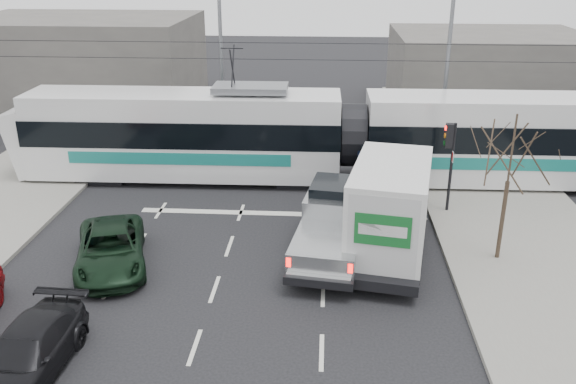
# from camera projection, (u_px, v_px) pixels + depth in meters

# --- Properties ---
(ground) EXTENTS (120.00, 120.00, 0.00)m
(ground) POSITION_uv_depth(u_px,v_px,m) (268.00, 291.00, 18.98)
(ground) COLOR black
(ground) RESTS_ON ground
(sidewalk_right) EXTENTS (6.00, 60.00, 0.15)m
(sidewalk_right) POSITION_uv_depth(u_px,v_px,m) (565.00, 299.00, 18.40)
(sidewalk_right) COLOR gray
(sidewalk_right) RESTS_ON ground
(rails) EXTENTS (60.00, 1.60, 0.03)m
(rails) POSITION_uv_depth(u_px,v_px,m) (289.00, 179.00, 28.25)
(rails) COLOR #33302D
(rails) RESTS_ON ground
(building_left) EXTENTS (14.00, 10.00, 6.00)m
(building_left) POSITION_uv_depth(u_px,v_px,m) (84.00, 65.00, 39.12)
(building_left) COLOR #66615C
(building_left) RESTS_ON ground
(building_right) EXTENTS (12.00, 10.00, 5.00)m
(building_right) POSITION_uv_depth(u_px,v_px,m) (487.00, 72.00, 39.57)
(building_right) COLOR #66615C
(building_right) RESTS_ON ground
(bare_tree) EXTENTS (2.40, 2.40, 5.00)m
(bare_tree) POSITION_uv_depth(u_px,v_px,m) (511.00, 156.00, 19.43)
(bare_tree) COLOR #47382B
(bare_tree) RESTS_ON ground
(traffic_signal) EXTENTS (0.44, 0.44, 3.60)m
(traffic_signal) POSITION_uv_depth(u_px,v_px,m) (450.00, 148.00, 23.59)
(traffic_signal) COLOR black
(traffic_signal) RESTS_ON ground
(street_lamp_near) EXTENTS (2.38, 0.25, 9.00)m
(street_lamp_near) POSITION_uv_depth(u_px,v_px,m) (444.00, 55.00, 29.62)
(street_lamp_near) COLOR slate
(street_lamp_near) RESTS_ON ground
(street_lamp_far) EXTENTS (2.38, 0.25, 9.00)m
(street_lamp_far) POSITION_uv_depth(u_px,v_px,m) (217.00, 47.00, 32.17)
(street_lamp_far) COLOR slate
(street_lamp_far) RESTS_ON ground
(catenary) EXTENTS (60.00, 0.20, 7.00)m
(catenary) POSITION_uv_depth(u_px,v_px,m) (289.00, 97.00, 26.81)
(catenary) COLOR black
(catenary) RESTS_ON ground
(tram) EXTENTS (29.30, 3.35, 5.97)m
(tram) POSITION_uv_depth(u_px,v_px,m) (352.00, 137.00, 27.24)
(tram) COLOR silver
(tram) RESTS_ON ground
(silver_pickup) EXTENTS (2.98, 6.47, 2.26)m
(silver_pickup) POSITION_uv_depth(u_px,v_px,m) (334.00, 221.00, 21.18)
(silver_pickup) COLOR black
(silver_pickup) RESTS_ON ground
(box_truck) EXTENTS (3.61, 7.27, 3.47)m
(box_truck) POSITION_uv_depth(u_px,v_px,m) (391.00, 208.00, 20.73)
(box_truck) COLOR black
(box_truck) RESTS_ON ground
(navy_pickup) EXTENTS (2.13, 5.27, 2.20)m
(navy_pickup) POSITION_uv_depth(u_px,v_px,m) (380.00, 179.00, 25.14)
(navy_pickup) COLOR black
(navy_pickup) RESTS_ON ground
(green_car) EXTENTS (3.48, 5.15, 1.31)m
(green_car) POSITION_uv_depth(u_px,v_px,m) (111.00, 249.00, 20.23)
(green_car) COLOR black
(green_car) RESTS_ON ground
(dark_car) EXTENTS (1.96, 4.44, 1.27)m
(dark_car) POSITION_uv_depth(u_px,v_px,m) (27.00, 354.00, 15.02)
(dark_car) COLOR black
(dark_car) RESTS_ON ground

